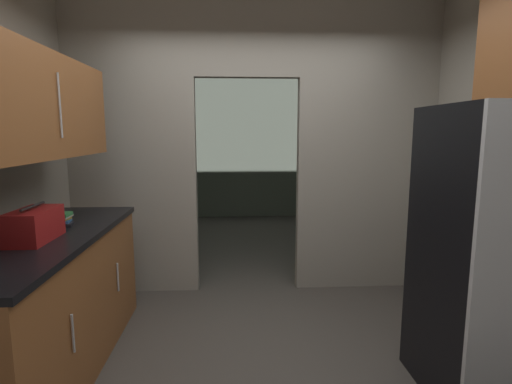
% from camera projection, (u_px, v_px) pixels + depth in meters
% --- Properties ---
extents(ground, '(20.00, 20.00, 0.00)m').
position_uv_depth(ground, '(267.00, 376.00, 2.57)').
color(ground, '#47423D').
extents(kitchen_partition, '(3.56, 0.12, 2.85)m').
position_uv_depth(kitchen_partition, '(257.00, 138.00, 3.83)').
color(kitchen_partition, '#9E998C').
rests_on(kitchen_partition, ground).
extents(adjoining_room_shell, '(3.56, 3.52, 2.85)m').
position_uv_depth(adjoining_room_shell, '(247.00, 142.00, 6.14)').
color(adjoining_room_shell, gray).
rests_on(adjoining_room_shell, ground).
extents(refrigerator, '(0.84, 0.76, 1.73)m').
position_uv_depth(refrigerator, '(505.00, 256.00, 2.28)').
color(refrigerator, black).
rests_on(refrigerator, ground).
extents(lower_cabinet_run, '(0.70, 1.92, 0.93)m').
position_uv_depth(lower_cabinet_run, '(46.00, 305.00, 2.55)').
color(lower_cabinet_run, brown).
rests_on(lower_cabinet_run, ground).
extents(upper_cabinet_counterside, '(0.36, 1.72, 0.64)m').
position_uv_depth(upper_cabinet_counterside, '(29.00, 105.00, 2.36)').
color(upper_cabinet_counterside, brown).
extents(boombox, '(0.21, 0.38, 0.22)m').
position_uv_depth(boombox, '(34.00, 225.00, 2.35)').
color(boombox, maroon).
rests_on(boombox, lower_cabinet_run).
extents(book_stack, '(0.15, 0.16, 0.09)m').
position_uv_depth(book_stack, '(61.00, 219.00, 2.73)').
color(book_stack, black).
rests_on(book_stack, lower_cabinet_run).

